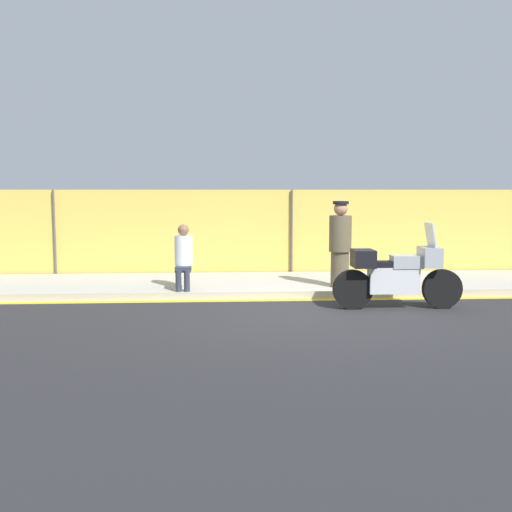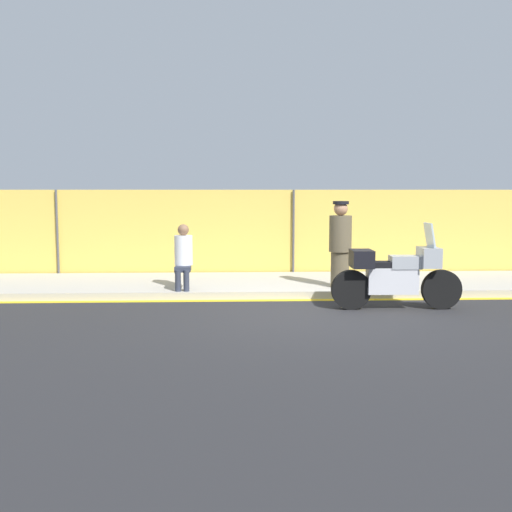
# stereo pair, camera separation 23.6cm
# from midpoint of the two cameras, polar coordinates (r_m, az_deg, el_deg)

# --- Properties ---
(ground_plane) EXTENTS (120.00, 120.00, 0.00)m
(ground_plane) POSITION_cam_midpoint_polar(r_m,az_deg,el_deg) (9.98, 6.67, -5.53)
(ground_plane) COLOR #262628
(sidewalk) EXTENTS (40.06, 2.74, 0.15)m
(sidewalk) POSITION_cam_midpoint_polar(r_m,az_deg,el_deg) (12.63, 4.73, -2.68)
(sidewalk) COLOR #ADA89E
(sidewalk) RESTS_ON ground_plane
(curb_paint_stripe) EXTENTS (40.06, 0.18, 0.01)m
(curb_paint_stripe) POSITION_cam_midpoint_polar(r_m,az_deg,el_deg) (11.21, 5.65, -4.19)
(curb_paint_stripe) COLOR gold
(curb_paint_stripe) RESTS_ON ground_plane
(storefront_fence) EXTENTS (38.06, 0.17, 2.05)m
(storefront_fence) POSITION_cam_midpoint_polar(r_m,az_deg,el_deg) (13.96, 4.03, 2.11)
(storefront_fence) COLOR gold
(storefront_fence) RESTS_ON ground_plane
(motorcycle) EXTENTS (2.24, 0.52, 1.48)m
(motorcycle) POSITION_cam_midpoint_polar(r_m,az_deg,el_deg) (10.53, 13.77, -1.73)
(motorcycle) COLOR black
(motorcycle) RESTS_ON ground_plane
(officer_standing) EXTENTS (0.44, 0.44, 1.68)m
(officer_standing) POSITION_cam_midpoint_polar(r_m,az_deg,el_deg) (11.78, 8.60, 1.15)
(officer_standing) COLOR brown
(officer_standing) RESTS_ON sidewalk
(person_seated_on_curb) EXTENTS (0.35, 0.63, 1.24)m
(person_seated_on_curb) POSITION_cam_midpoint_polar(r_m,az_deg,el_deg) (11.57, -6.36, 0.26)
(person_seated_on_curb) COLOR #2D3342
(person_seated_on_curb) RESTS_ON sidewalk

